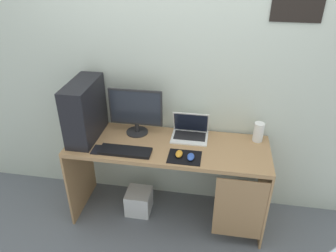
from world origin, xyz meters
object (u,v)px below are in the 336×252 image
Objects in this scene: pc_tower at (85,110)px; subwoofer at (139,201)px; monitor at (136,111)px; speaker at (258,132)px; mouse_left at (179,154)px; cell_phone at (97,150)px; keyboard at (125,151)px; laptop at (190,132)px; mouse_right at (191,157)px.

pc_tower is 1.01m from subwoofer.
monitor is 2.74× the size of speaker.
speaker is at bearing 28.35° from mouse_left.
subwoofer is at bearing -168.99° from speaker.
cell_phone is (-1.29, -0.37, -0.08)m from speaker.
monitor is 4.80× the size of mouse_left.
keyboard is 1.84× the size of subwoofer.
speaker is at bearing 11.01° from subwoofer.
monitor is at bearing -178.03° from laptop.
monitor is 1.05m from speaker.
speaker is 0.40× the size of keyboard.
laptop is (0.87, 0.14, -0.20)m from pc_tower.
pc_tower is at bearing -173.38° from speaker.
mouse_left reaches higher than subwoofer.
mouse_left reaches higher than keyboard.
pc_tower reaches higher than keyboard.
mouse_right is at bearing -82.76° from laptop.
laptop is at bearing 8.83° from pc_tower.
laptop reaches higher than mouse_left.
mouse_left is at bearing 2.41° from cell_phone.
monitor is 0.37m from keyboard.
laptop is 3.23× the size of mouse_right.
monitor is at bearing 98.78° from subwoofer.
speaker reaches higher than subwoofer.
keyboard is at bearing -26.04° from pc_tower.
keyboard is at bearing 1.99° from cell_phone.
mouse_right is at bearing -18.67° from subwoofer.
pc_tower is at bearing 127.51° from cell_phone.
speaker reaches higher than mouse_left.
laptop is 3.23× the size of mouse_left.
mouse_right is at bearing -0.54° from keyboard.
mouse_right is 0.74× the size of cell_phone.
monitor is 2.02× the size of subwoofer.
speaker is 0.65m from mouse_right.
monitor reaches higher than keyboard.
monitor is at bearing 145.12° from mouse_left.
keyboard is at bearing -93.42° from monitor.
cell_phone is at bearing -177.59° from mouse_left.
mouse_right reaches higher than keyboard.
pc_tower is at bearing 153.96° from keyboard.
mouse_right reaches higher than cell_phone.
cell_phone is (-0.24, -0.01, -0.01)m from keyboard.
pc_tower is 2.98× the size of speaker.
mouse_left is 0.42× the size of subwoofer.
laptop is at bearing 1.97° from monitor.
pc_tower is 0.87m from mouse_left.
mouse_left is (0.41, -0.29, -0.19)m from monitor.
pc_tower is at bearing -171.17° from laptop.
speaker is at bearing 34.34° from mouse_right.
monitor is 0.50m from laptop.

